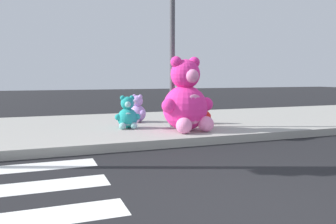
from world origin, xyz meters
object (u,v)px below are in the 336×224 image
at_px(sign_pole, 172,45).
at_px(plush_teal, 128,115).
at_px(plush_pink_large, 186,101).
at_px(plush_red, 204,115).
at_px(plush_lavender, 137,111).

xyz_separation_m(sign_pole, plush_teal, (-0.94, 0.08, -1.43)).
distance_m(plush_pink_large, plush_red, 1.17).
bearing_deg(plush_pink_large, plush_red, 45.16).
distance_m(sign_pole, plush_lavender, 1.81).
bearing_deg(plush_lavender, sign_pole, -62.76).
relative_size(sign_pole, plush_pink_large, 2.22).
distance_m(sign_pole, plush_red, 1.73).
bearing_deg(plush_lavender, plush_teal, -116.57).
height_order(plush_red, plush_lavender, plush_lavender).
bearing_deg(plush_teal, plush_red, 3.45).
relative_size(sign_pole, plush_lavender, 4.99).
height_order(sign_pole, plush_red, sign_pole).
bearing_deg(plush_red, plush_pink_large, -134.84).
bearing_deg(sign_pole, plush_pink_large, -84.13).
relative_size(plush_pink_large, plush_red, 2.94).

